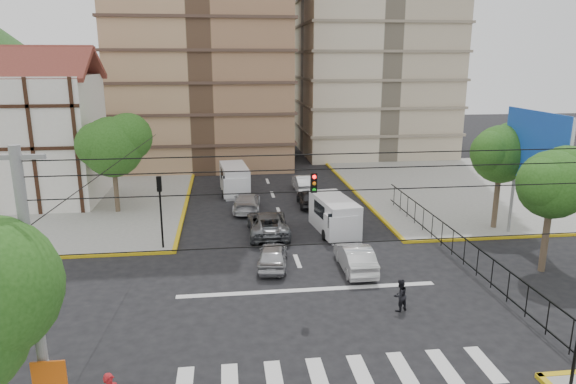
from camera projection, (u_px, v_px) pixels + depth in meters
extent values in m
plane|color=black|center=(312.00, 301.00, 24.46)|extent=(160.00, 160.00, 0.00)
cube|color=gray|center=(25.00, 201.00, 41.26)|extent=(26.00, 26.00, 0.15)
cube|color=gray|center=(494.00, 187.00, 46.05)|extent=(26.00, 26.00, 0.15)
cube|color=silver|center=(340.00, 375.00, 18.70)|extent=(12.00, 2.40, 0.01)
cube|color=silver|center=(308.00, 290.00, 25.61)|extent=(13.00, 0.40, 0.01)
cube|color=silver|center=(31.00, 141.00, 40.14)|extent=(10.00, 8.00, 10.00)
cube|color=maroon|center=(11.00, 63.00, 36.84)|extent=(10.80, 4.25, 2.65)
cube|color=maroon|center=(30.00, 63.00, 40.49)|extent=(10.80, 4.25, 2.65)
cylinder|color=slate|center=(549.00, 221.00, 29.50)|extent=(0.20, 0.20, 4.00)
cylinder|color=slate|center=(511.00, 202.00, 33.34)|extent=(0.20, 0.20, 4.00)
cube|color=silver|center=(537.00, 146.00, 30.42)|extent=(0.25, 6.00, 4.00)
cube|color=blue|center=(534.00, 147.00, 30.40)|extent=(0.08, 6.20, 4.20)
cylinder|color=#473828|center=(546.00, 234.00, 27.41)|extent=(0.36, 0.36, 4.20)
sphere|color=#214D16|center=(553.00, 184.00, 26.72)|extent=(3.60, 3.60, 3.60)
sphere|color=#214D16|center=(566.00, 173.00, 26.99)|extent=(2.88, 2.88, 2.88)
sphere|color=#214D16|center=(544.00, 183.00, 26.31)|extent=(2.70, 2.70, 2.70)
cylinder|color=#473828|center=(496.00, 197.00, 34.22)|extent=(0.36, 0.36, 4.48)
sphere|color=#214D16|center=(501.00, 154.00, 33.49)|extent=(3.80, 3.80, 3.80)
sphere|color=#214D16|center=(513.00, 144.00, 33.75)|extent=(3.04, 3.04, 3.04)
sphere|color=#214D16|center=(493.00, 152.00, 33.06)|extent=(2.85, 2.85, 2.85)
cylinder|color=#473828|center=(116.00, 186.00, 37.87)|extent=(0.36, 0.36, 4.20)
sphere|color=#214D16|center=(112.00, 147.00, 37.14)|extent=(4.40, 4.40, 4.40)
sphere|color=#214D16|center=(128.00, 137.00, 37.39)|extent=(3.52, 3.52, 3.52)
sphere|color=#214D16|center=(99.00, 145.00, 36.69)|extent=(3.30, 3.30, 3.30)
cylinder|color=black|center=(161.00, 220.00, 30.54)|extent=(0.12, 0.12, 3.50)
cube|color=black|center=(159.00, 184.00, 29.99)|extent=(0.28, 0.22, 0.90)
sphere|color=#FF0C0C|center=(159.00, 179.00, 29.92)|extent=(0.17, 0.17, 0.17)
cube|color=black|center=(314.00, 183.00, 23.01)|extent=(0.28, 0.22, 0.90)
cylinder|color=black|center=(370.00, 242.00, 14.25)|extent=(18.00, 0.03, 0.03)
cylinder|color=slate|center=(37.00, 313.00, 13.57)|extent=(0.28, 0.28, 9.00)
cube|color=slate|center=(15.00, 157.00, 12.52)|extent=(1.40, 0.12, 0.12)
cube|color=#E5590C|center=(50.00, 381.00, 13.83)|extent=(0.90, 0.06, 1.20)
cube|color=silver|center=(334.00, 215.00, 34.03)|extent=(2.64, 5.21, 2.29)
cube|color=silver|center=(341.00, 227.00, 32.15)|extent=(2.04, 1.44, 1.60)
cube|color=black|center=(342.00, 220.00, 31.67)|extent=(1.84, 0.34, 0.90)
cylinder|color=black|center=(324.00, 235.00, 32.58)|extent=(0.25, 0.70, 0.70)
cylinder|color=black|center=(354.00, 234.00, 32.81)|extent=(0.25, 0.70, 0.70)
cylinder|color=black|center=(316.00, 220.00, 35.65)|extent=(0.25, 0.70, 0.70)
cylinder|color=black|center=(342.00, 219.00, 35.87)|extent=(0.25, 0.70, 0.70)
cube|color=silver|center=(234.00, 179.00, 43.93)|extent=(2.53, 5.34, 2.38)
cube|color=silver|center=(235.00, 187.00, 41.98)|extent=(2.07, 1.41, 1.66)
cube|color=black|center=(235.00, 181.00, 41.49)|extent=(1.92, 0.27, 0.93)
cylinder|color=black|center=(223.00, 194.00, 42.42)|extent=(0.25, 0.72, 0.72)
cylinder|color=black|center=(247.00, 193.00, 42.66)|extent=(0.25, 0.72, 0.72)
cylinder|color=black|center=(223.00, 185.00, 45.61)|extent=(0.25, 0.72, 0.72)
cylinder|color=black|center=(245.00, 184.00, 45.84)|extent=(0.25, 0.72, 0.72)
imported|color=#AAAAAE|center=(273.00, 255.00, 28.32)|extent=(2.14, 4.15, 1.35)
imported|color=silver|center=(355.00, 257.00, 27.88)|extent=(1.57, 4.41, 1.45)
imported|color=#56595D|center=(268.00, 223.00, 33.55)|extent=(2.54, 5.47, 1.52)
imported|color=#BABBBF|center=(247.00, 202.00, 38.86)|extent=(2.37, 4.98, 1.40)
imported|color=#232426|center=(309.00, 198.00, 40.05)|extent=(1.69, 3.99, 1.35)
imported|color=white|center=(304.00, 183.00, 44.59)|extent=(1.60, 4.47, 1.47)
imported|color=black|center=(400.00, 295.00, 23.31)|extent=(0.92, 0.85, 1.53)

